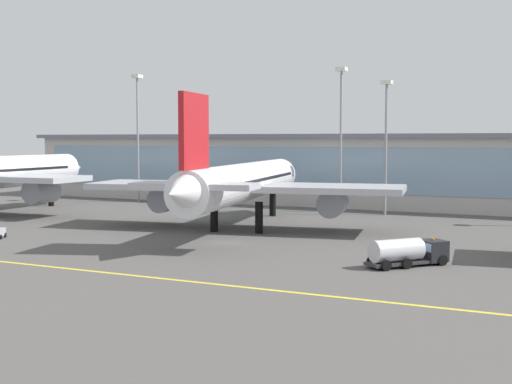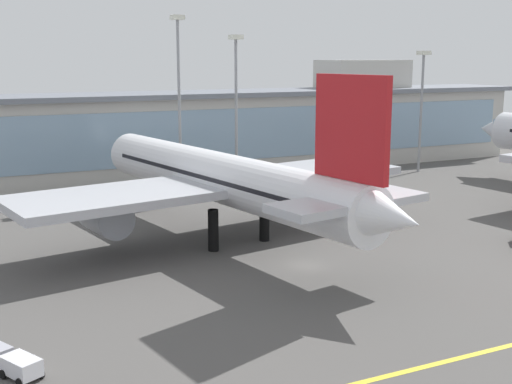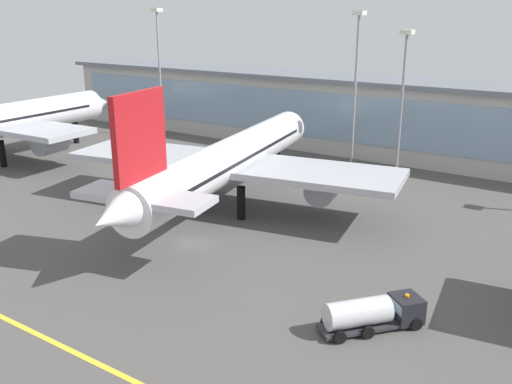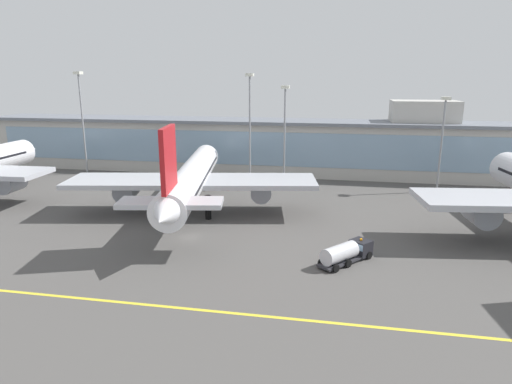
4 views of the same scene
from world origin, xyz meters
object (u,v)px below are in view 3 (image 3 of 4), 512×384
at_px(fuel_tanker_truck, 375,312).
at_px(apron_light_mast_west, 403,83).
at_px(airliner_near_right, 229,161).
at_px(apron_light_mast_centre, 356,69).
at_px(apron_light_mast_far_east, 159,56).
at_px(airliner_near_left, 1,121).

bearing_deg(fuel_tanker_truck, apron_light_mast_west, 57.80).
bearing_deg(airliner_near_right, apron_light_mast_centre, -20.37).
relative_size(apron_light_mast_centre, apron_light_mast_far_east, 0.98).
relative_size(airliner_near_left, airliner_near_right, 0.94).
relative_size(fuel_tanker_truck, apron_light_mast_far_east, 0.32).
bearing_deg(airliner_near_left, apron_light_mast_west, -67.78).
relative_size(airliner_near_left, apron_light_mast_centre, 2.00).
distance_m(airliner_near_left, apron_light_mast_west, 69.25).
height_order(airliner_near_left, airliner_near_right, airliner_near_left).
distance_m(airliner_near_left, fuel_tanker_truck, 78.91).
distance_m(apron_light_mast_west, apron_light_mast_centre, 8.83).
bearing_deg(airliner_near_left, fuel_tanker_truck, -104.39).
bearing_deg(apron_light_mast_west, apron_light_mast_centre, 170.18).
bearing_deg(airliner_near_right, airliner_near_left, 81.56).
bearing_deg(airliner_near_left, apron_light_mast_centre, -63.21).
distance_m(airliner_near_right, apron_light_mast_west, 31.62).
bearing_deg(apron_light_mast_centre, apron_light_mast_far_east, 179.14).
bearing_deg(airliner_near_right, apron_light_mast_west, -36.97).
xyz_separation_m(apron_light_mast_west, apron_light_mast_centre, (-8.58, 1.48, 1.50)).
bearing_deg(apron_light_mast_west, apron_light_mast_far_east, 177.67).
distance_m(fuel_tanker_truck, apron_light_mast_far_east, 83.68).
height_order(apron_light_mast_west, apron_light_mast_centre, apron_light_mast_centre).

